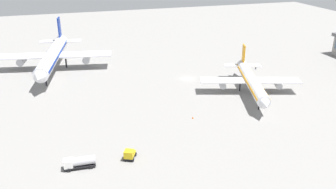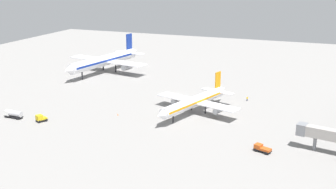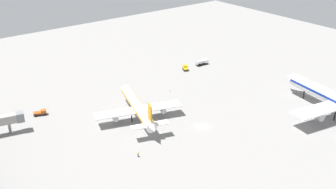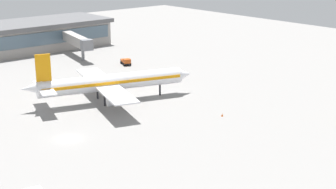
{
  "view_description": "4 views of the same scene",
  "coord_description": "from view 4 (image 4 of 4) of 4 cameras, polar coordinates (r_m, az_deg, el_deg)",
  "views": [
    {
      "loc": [
        -109.69,
        40.86,
        42.43
      ],
      "look_at": [
        -17.41,
        12.34,
        2.48
      ],
      "focal_mm": 38.89,
      "sensor_mm": 36.0,
      "label": 1
    },
    {
      "loc": [
        -145.88,
        -54.01,
        46.13
      ],
      "look_at": [
        -13.49,
        -2.28,
        3.99
      ],
      "focal_mm": 45.16,
      "sensor_mm": 36.0,
      "label": 2
    },
    {
      "loc": [
        88.99,
        -83.51,
        67.96
      ],
      "look_at": [
        -22.7,
        2.89,
        2.87
      ],
      "focal_mm": 44.08,
      "sensor_mm": 36.0,
      "label": 3
    },
    {
      "loc": [
        41.24,
        75.11,
        33.09
      ],
      "look_at": [
        -17.75,
        6.3,
        6.15
      ],
      "focal_mm": 54.51,
      "sensor_mm": 36.0,
      "label": 4
    }
  ],
  "objects": [
    {
      "name": "ground",
      "position": [
        91.86,
        -11.07,
        -4.88
      ],
      "size": [
        288.0,
        288.0,
        0.0
      ],
      "primitive_type": "plane",
      "color": "gray"
    },
    {
      "name": "terminal_building",
      "position": [
        168.28,
        -17.79,
        5.99
      ],
      "size": [
        68.49,
        21.48,
        8.86
      ],
      "color": "#9E9993",
      "rests_on": "ground"
    },
    {
      "name": "airplane_at_gate",
      "position": [
        110.85,
        -6.5,
        1.36
      ],
      "size": [
        37.34,
        30.61,
        11.64
      ],
      "rotation": [
        0.0,
        0.0,
        2.84
      ],
      "color": "white",
      "rests_on": "ground"
    },
    {
      "name": "pushback_tractor",
      "position": [
        145.15,
        -4.73,
        3.71
      ],
      "size": [
        3.41,
        4.79,
        1.9
      ],
      "rotation": [
        0.0,
        0.0,
        1.22
      ],
      "color": "black",
      "rests_on": "ground"
    },
    {
      "name": "jet_bridge",
      "position": [
        155.79,
        -10.12,
        5.96
      ],
      "size": [
        6.87,
        20.13,
        6.74
      ],
      "rotation": [
        0.0,
        0.0,
        1.37
      ],
      "color": "#9E9993",
      "rests_on": "ground"
    },
    {
      "name": "safety_cone_near_gate",
      "position": [
        102.08,
        6.08,
        -2.28
      ],
      "size": [
        0.44,
        0.44,
        0.6
      ],
      "primitive_type": "cone",
      "color": "#EA590C",
      "rests_on": "ground"
    }
  ]
}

